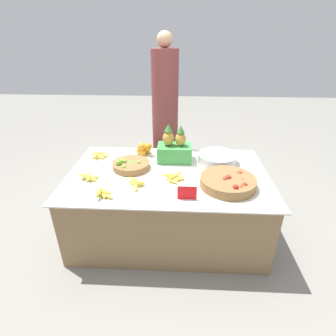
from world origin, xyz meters
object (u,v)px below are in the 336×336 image
object	(u,v)px
tomato_basket	(228,182)
metal_bowl	(217,158)
lime_bowl	(131,165)
price_sign	(187,193)
vendor_person	(165,123)
produce_crate	(174,149)

from	to	relation	value
tomato_basket	metal_bowl	xyz separation A→B (m)	(-0.04, 0.43, 0.00)
lime_bowl	metal_bowl	distance (m)	0.81
lime_bowl	price_sign	bearing A→B (deg)	-43.31
lime_bowl	metal_bowl	world-z (taller)	lime_bowl
tomato_basket	metal_bowl	size ratio (longest dim) A/B	1.21
metal_bowl	vendor_person	world-z (taller)	vendor_person
produce_crate	tomato_basket	bearing A→B (deg)	-45.95
vendor_person	tomato_basket	bearing A→B (deg)	-60.86
tomato_basket	price_sign	world-z (taller)	price_sign
price_sign	vendor_person	world-z (taller)	vendor_person
price_sign	produce_crate	bearing A→B (deg)	99.42
price_sign	tomato_basket	bearing A→B (deg)	30.71
tomato_basket	price_sign	xyz separation A→B (m)	(-0.33, -0.20, 0.01)
produce_crate	vendor_person	distance (m)	0.57
metal_bowl	produce_crate	size ratio (longest dim) A/B	1.02
metal_bowl	tomato_basket	bearing A→B (deg)	-85.00
tomato_basket	metal_bowl	bearing A→B (deg)	95.00
tomato_basket	vendor_person	world-z (taller)	vendor_person
lime_bowl	vendor_person	size ratio (longest dim) A/B	0.19
metal_bowl	price_sign	xyz separation A→B (m)	(-0.29, -0.63, 0.01)
vendor_person	metal_bowl	bearing A→B (deg)	-47.73
vendor_person	price_sign	bearing A→B (deg)	-79.08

